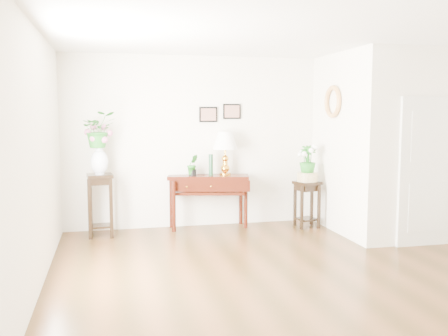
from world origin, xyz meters
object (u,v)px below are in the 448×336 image
object	(u,v)px
console_table	(208,201)
plant_stand_b	(307,204)
plant_stand_a	(101,205)
table_lamp	(225,153)

from	to	relation	value
console_table	plant_stand_b	world-z (taller)	console_table
console_table	plant_stand_a	world-z (taller)	plant_stand_a
console_table	plant_stand_b	bearing A→B (deg)	1.62
plant_stand_a	plant_stand_b	size ratio (longest dim) A/B	1.26
plant_stand_a	plant_stand_b	distance (m)	3.30
plant_stand_b	console_table	bearing A→B (deg)	168.36
plant_stand_a	table_lamp	bearing A→B (deg)	5.53
plant_stand_b	table_lamp	bearing A→B (deg)	165.95
table_lamp	console_table	bearing A→B (deg)	180.00
console_table	table_lamp	size ratio (longest dim) A/B	1.82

